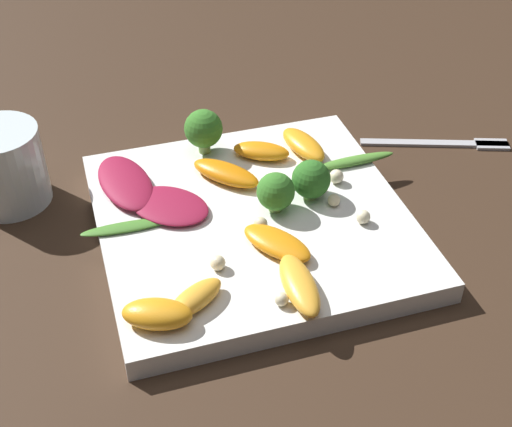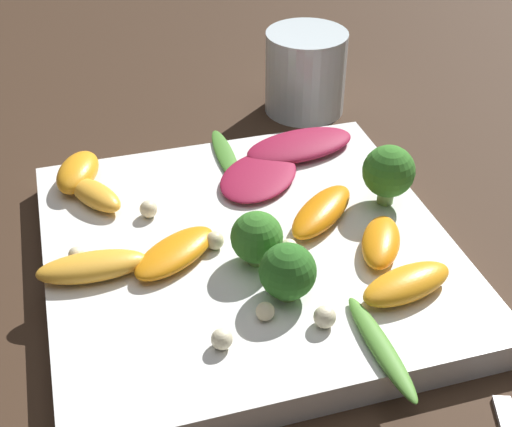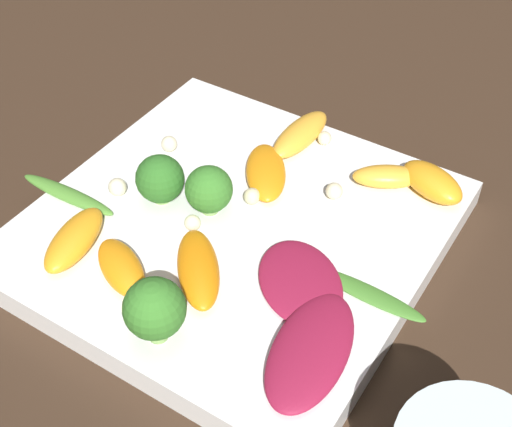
% 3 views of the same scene
% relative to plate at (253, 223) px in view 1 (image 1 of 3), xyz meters
% --- Properties ---
extents(ground_plane, '(2.40, 2.40, 0.00)m').
position_rel_plate_xyz_m(ground_plane, '(0.00, 0.00, -0.01)').
color(ground_plane, '#382619').
extents(plate, '(0.30, 0.30, 0.02)m').
position_rel_plate_xyz_m(plate, '(0.00, 0.00, 0.00)').
color(plate, white).
rests_on(plate, ground_plane).
extents(drinking_glass, '(0.08, 0.08, 0.08)m').
position_rel_plate_xyz_m(drinking_glass, '(-0.12, -0.23, 0.03)').
color(drinking_glass, silver).
rests_on(drinking_glass, ground_plane).
extents(fork, '(0.07, 0.17, 0.01)m').
position_rel_plate_xyz_m(fork, '(-0.08, 0.27, -0.01)').
color(fork, '#B2B2B7').
rests_on(fork, ground_plane).
extents(radicchio_leaf_0, '(0.10, 0.10, 0.01)m').
position_rel_plate_xyz_m(radicchio_leaf_0, '(-0.03, -0.08, 0.02)').
color(radicchio_leaf_0, maroon).
rests_on(radicchio_leaf_0, plate).
extents(radicchio_leaf_1, '(0.11, 0.06, 0.01)m').
position_rel_plate_xyz_m(radicchio_leaf_1, '(-0.08, -0.11, 0.02)').
color(radicchio_leaf_1, maroon).
rests_on(radicchio_leaf_1, plate).
extents(orange_segment_0, '(0.05, 0.07, 0.02)m').
position_rel_plate_xyz_m(orange_segment_0, '(0.11, -0.12, 0.02)').
color(orange_segment_0, orange).
rests_on(orange_segment_0, plate).
extents(orange_segment_1, '(0.05, 0.07, 0.02)m').
position_rel_plate_xyz_m(orange_segment_1, '(-0.09, 0.04, 0.02)').
color(orange_segment_1, orange).
rests_on(orange_segment_1, plate).
extents(orange_segment_2, '(0.08, 0.07, 0.01)m').
position_rel_plate_xyz_m(orange_segment_2, '(0.06, 0.01, 0.02)').
color(orange_segment_2, orange).
rests_on(orange_segment_2, plate).
extents(orange_segment_3, '(0.08, 0.07, 0.02)m').
position_rel_plate_xyz_m(orange_segment_3, '(-0.06, -0.01, 0.02)').
color(orange_segment_3, orange).
rests_on(orange_segment_3, plate).
extents(orange_segment_4, '(0.07, 0.04, 0.02)m').
position_rel_plate_xyz_m(orange_segment_4, '(-0.09, 0.08, 0.02)').
color(orange_segment_4, orange).
rests_on(orange_segment_4, plate).
extents(orange_segment_5, '(0.05, 0.06, 0.02)m').
position_rel_plate_xyz_m(orange_segment_5, '(0.10, -0.08, 0.02)').
color(orange_segment_5, '#FCAD33').
rests_on(orange_segment_5, plate).
extents(orange_segment_6, '(0.08, 0.03, 0.02)m').
position_rel_plate_xyz_m(orange_segment_6, '(0.11, 0.01, 0.02)').
color(orange_segment_6, '#FCAD33').
rests_on(orange_segment_6, plate).
extents(broccoli_floret_0, '(0.04, 0.04, 0.04)m').
position_rel_plate_xyz_m(broccoli_floret_0, '(-0.00, 0.02, 0.03)').
color(broccoli_floret_0, '#84AD5B').
rests_on(broccoli_floret_0, plate).
extents(broccoli_floret_1, '(0.04, 0.04, 0.05)m').
position_rel_plate_xyz_m(broccoli_floret_1, '(-0.12, -0.02, 0.04)').
color(broccoli_floret_1, '#84AD5B').
rests_on(broccoli_floret_1, plate).
extents(broccoli_floret_2, '(0.04, 0.04, 0.04)m').
position_rel_plate_xyz_m(broccoli_floret_2, '(-0.01, 0.06, 0.03)').
color(broccoli_floret_2, '#84AD5B').
rests_on(broccoli_floret_2, plate).
extents(arugula_sprig_0, '(0.02, 0.09, 0.00)m').
position_rel_plate_xyz_m(arugula_sprig_0, '(-0.01, -0.12, 0.01)').
color(arugula_sprig_0, '#47842D').
rests_on(arugula_sprig_0, plate).
extents(arugula_sprig_1, '(0.02, 0.09, 0.01)m').
position_rel_plate_xyz_m(arugula_sprig_1, '(-0.05, 0.13, 0.02)').
color(arugula_sprig_1, '#518E33').
rests_on(arugula_sprig_1, plate).
extents(macadamia_nut_0, '(0.01, 0.01, 0.01)m').
position_rel_plate_xyz_m(macadamia_nut_0, '(0.04, 0.10, 0.02)').
color(macadamia_nut_0, beige).
rests_on(macadamia_nut_0, plate).
extents(macadamia_nut_1, '(0.01, 0.01, 0.01)m').
position_rel_plate_xyz_m(macadamia_nut_1, '(-0.02, 0.02, 0.02)').
color(macadamia_nut_1, beige).
rests_on(macadamia_nut_1, plate).
extents(macadamia_nut_2, '(0.01, 0.01, 0.01)m').
position_rel_plate_xyz_m(macadamia_nut_2, '(-0.02, 0.10, 0.02)').
color(macadamia_nut_2, beige).
rests_on(macadamia_nut_2, plate).
extents(macadamia_nut_3, '(0.01, 0.01, 0.01)m').
position_rel_plate_xyz_m(macadamia_nut_3, '(0.12, -0.01, 0.02)').
color(macadamia_nut_3, beige).
rests_on(macadamia_nut_3, plate).
extents(macadamia_nut_4, '(0.01, 0.01, 0.01)m').
position_rel_plate_xyz_m(macadamia_nut_4, '(0.01, 0.08, 0.02)').
color(macadamia_nut_4, beige).
rests_on(macadamia_nut_4, plate).
extents(macadamia_nut_5, '(0.01, 0.01, 0.01)m').
position_rel_plate_xyz_m(macadamia_nut_5, '(0.07, -0.05, 0.02)').
color(macadamia_nut_5, beige).
rests_on(macadamia_nut_5, plate).
extents(macadamia_nut_6, '(0.01, 0.01, 0.01)m').
position_rel_plate_xyz_m(macadamia_nut_6, '(0.03, -0.00, 0.02)').
color(macadamia_nut_6, beige).
rests_on(macadamia_nut_6, plate).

